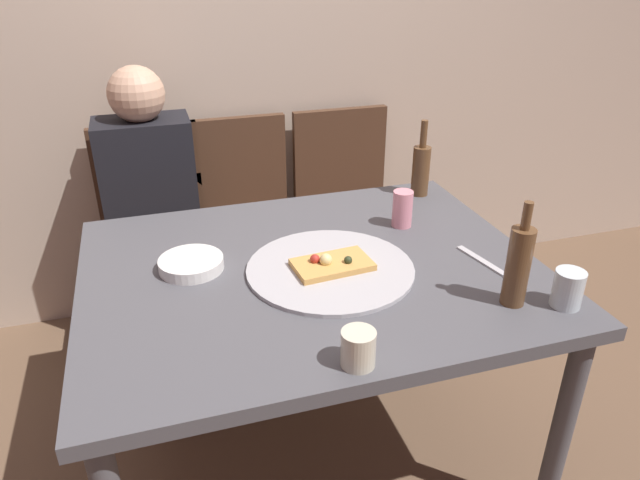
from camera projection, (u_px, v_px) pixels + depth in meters
ground_plane at (314, 448)px, 2.02m from camera, size 8.00×8.00×0.00m
back_wall at (232, 14)px, 2.40m from camera, size 6.00×0.10×2.60m
dining_table at (313, 289)px, 1.72m from camera, size 1.30×1.03×0.73m
pizza_tray at (330, 269)px, 1.66m from camera, size 0.48×0.48×0.01m
pizza_slice_last at (331, 264)px, 1.65m from camera, size 0.23×0.15×0.05m
wine_bottle at (518, 265)px, 1.47m from camera, size 0.06×0.06×0.29m
beer_bottle at (421, 168)px, 2.13m from camera, size 0.06×0.06×0.28m
tumbler_near at (358, 348)px, 1.28m from camera, size 0.08×0.08×0.09m
tumbler_far at (568, 289)px, 1.48m from camera, size 0.08×0.08×0.10m
soda_can at (402, 209)px, 1.90m from camera, size 0.07×0.07×0.12m
plate_stack at (191, 264)px, 1.67m from camera, size 0.19×0.19×0.03m
table_knife at (484, 262)px, 1.70m from camera, size 0.06×0.22×0.01m
chair_left at (155, 222)px, 2.45m from camera, size 0.44×0.44×0.90m
chair_middle at (244, 211)px, 2.55m from camera, size 0.44×0.44×0.90m
chair_right at (348, 198)px, 2.68m from camera, size 0.44×0.44×0.90m
guest_in_sweater at (153, 208)px, 2.26m from camera, size 0.36×0.56×1.17m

